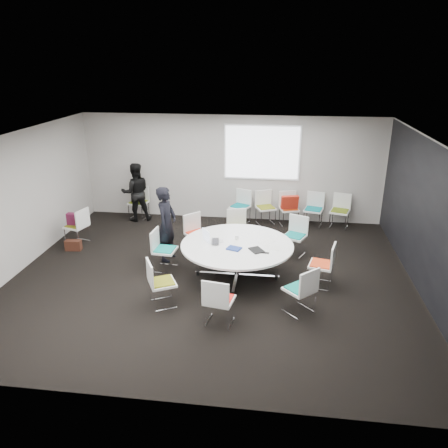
# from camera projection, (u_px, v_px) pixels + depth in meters

# --- Properties ---
(room_shell) EXTENTS (8.08, 7.08, 2.88)m
(room_shell) POSITION_uv_depth(u_px,v_px,m) (216.00, 212.00, 8.38)
(room_shell) COLOR black
(room_shell) RESTS_ON ground
(conference_table) EXTENTS (2.23, 2.23, 0.73)m
(conference_table) POSITION_uv_depth(u_px,v_px,m) (237.00, 253.00, 8.68)
(conference_table) COLOR silver
(conference_table) RESTS_ON ground
(projection_screen) EXTENTS (1.90, 0.03, 1.35)m
(projection_screen) POSITION_uv_depth(u_px,v_px,m) (262.00, 153.00, 11.34)
(projection_screen) COLOR white
(projection_screen) RESTS_ON room_shell
(chair_ring_a) EXTENTS (0.54, 0.55, 0.88)m
(chair_ring_a) POSITION_uv_depth(u_px,v_px,m) (321.00, 273.00, 8.45)
(chair_ring_a) COLOR silver
(chair_ring_a) RESTS_ON ground
(chair_ring_b) EXTENTS (0.60, 0.60, 0.88)m
(chair_ring_b) POSITION_uv_depth(u_px,v_px,m) (294.00, 243.00, 9.78)
(chair_ring_b) COLOR silver
(chair_ring_b) RESTS_ON ground
(chair_ring_c) EXTENTS (0.56, 0.56, 0.88)m
(chair_ring_c) POSITION_uv_depth(u_px,v_px,m) (238.00, 236.00, 10.19)
(chair_ring_c) COLOR silver
(chair_ring_c) RESTS_ON ground
(chair_ring_d) EXTENTS (0.64, 0.64, 0.88)m
(chair_ring_d) POSITION_uv_depth(u_px,v_px,m) (197.00, 241.00, 9.92)
(chair_ring_d) COLOR silver
(chair_ring_d) RESTS_ON ground
(chair_ring_e) EXTENTS (0.48, 0.49, 0.88)m
(chair_ring_e) POSITION_uv_depth(u_px,v_px,m) (165.00, 257.00, 9.09)
(chair_ring_e) COLOR silver
(chair_ring_e) RESTS_ON ground
(chair_ring_f) EXTENTS (0.61, 0.62, 0.88)m
(chair_ring_f) POSITION_uv_depth(u_px,v_px,m) (162.00, 291.00, 7.78)
(chair_ring_f) COLOR silver
(chair_ring_f) RESTS_ON ground
(chair_ring_g) EXTENTS (0.53, 0.52, 0.88)m
(chair_ring_g) POSITION_uv_depth(u_px,v_px,m) (219.00, 309.00, 7.22)
(chair_ring_g) COLOR silver
(chair_ring_g) RESTS_ON ground
(chair_ring_h) EXTENTS (0.64, 0.64, 0.88)m
(chair_ring_h) POSITION_uv_depth(u_px,v_px,m) (299.00, 298.00, 7.56)
(chair_ring_h) COLOR silver
(chair_ring_h) RESTS_ON ground
(chair_back_a) EXTENTS (0.60, 0.60, 0.88)m
(chair_back_a) POSITION_uv_depth(u_px,v_px,m) (240.00, 213.00, 11.69)
(chair_back_a) COLOR silver
(chair_back_a) RESTS_ON ground
(chair_back_b) EXTENTS (0.60, 0.59, 0.88)m
(chair_back_b) POSITION_uv_depth(u_px,v_px,m) (265.00, 214.00, 11.61)
(chair_back_b) COLOR silver
(chair_back_b) RESTS_ON ground
(chair_back_c) EXTENTS (0.56, 0.55, 0.88)m
(chair_back_c) POSITION_uv_depth(u_px,v_px,m) (289.00, 215.00, 11.53)
(chair_back_c) COLOR silver
(chair_back_c) RESTS_ON ground
(chair_back_d) EXTENTS (0.56, 0.55, 0.88)m
(chair_back_d) POSITION_uv_depth(u_px,v_px,m) (313.00, 216.00, 11.46)
(chair_back_d) COLOR silver
(chair_back_d) RESTS_ON ground
(chair_back_e) EXTENTS (0.57, 0.56, 0.88)m
(chair_back_e) POSITION_uv_depth(u_px,v_px,m) (339.00, 217.00, 11.35)
(chair_back_e) COLOR silver
(chair_back_e) RESTS_ON ground
(chair_spare_left) EXTENTS (0.55, 0.56, 0.88)m
(chair_spare_left) POSITION_uv_depth(u_px,v_px,m) (78.00, 233.00, 10.36)
(chair_spare_left) COLOR silver
(chair_spare_left) RESTS_ON ground
(chair_person_back) EXTENTS (0.53, 0.52, 0.88)m
(chair_person_back) POSITION_uv_depth(u_px,v_px,m) (139.00, 208.00, 12.03)
(chair_person_back) COLOR silver
(chair_person_back) RESTS_ON ground
(person_main) EXTENTS (0.48, 0.65, 1.65)m
(person_main) POSITION_uv_depth(u_px,v_px,m) (167.00, 224.00, 9.38)
(person_main) COLOR black
(person_main) RESTS_ON ground
(person_back) EXTENTS (0.94, 0.86, 1.58)m
(person_back) POSITION_uv_depth(u_px,v_px,m) (136.00, 192.00, 11.69)
(person_back) COLOR black
(person_back) RESTS_ON ground
(laptop) EXTENTS (0.27, 0.38, 0.03)m
(laptop) POSITION_uv_depth(u_px,v_px,m) (218.00, 242.00, 8.68)
(laptop) COLOR #333338
(laptop) RESTS_ON conference_table
(laptop_lid) EXTENTS (0.18, 0.26, 0.22)m
(laptop_lid) POSITION_uv_depth(u_px,v_px,m) (206.00, 235.00, 8.69)
(laptop_lid) COLOR silver
(laptop_lid) RESTS_ON conference_table
(notebook_black) EXTENTS (0.34, 0.37, 0.02)m
(notebook_black) POSITION_uv_depth(u_px,v_px,m) (257.00, 250.00, 8.31)
(notebook_black) COLOR black
(notebook_black) RESTS_ON conference_table
(tablet_folio) EXTENTS (0.31, 0.28, 0.03)m
(tablet_folio) POSITION_uv_depth(u_px,v_px,m) (234.00, 248.00, 8.38)
(tablet_folio) COLOR navy
(tablet_folio) RESTS_ON conference_table
(papers_right) EXTENTS (0.36, 0.36, 0.00)m
(papers_right) POSITION_uv_depth(u_px,v_px,m) (266.00, 242.00, 8.72)
(papers_right) COLOR white
(papers_right) RESTS_ON conference_table
(papers_front) EXTENTS (0.33, 0.25, 0.00)m
(papers_front) POSITION_uv_depth(u_px,v_px,m) (273.00, 247.00, 8.45)
(papers_front) COLOR silver
(papers_front) RESTS_ON conference_table
(cup) EXTENTS (0.08, 0.08, 0.09)m
(cup) POSITION_uv_depth(u_px,v_px,m) (237.00, 237.00, 8.81)
(cup) COLOR white
(cup) RESTS_ON conference_table
(phone) EXTENTS (0.15, 0.08, 0.01)m
(phone) POSITION_uv_depth(u_px,v_px,m) (265.00, 253.00, 8.21)
(phone) COLOR black
(phone) RESTS_ON conference_table
(maroon_bag) EXTENTS (0.40, 0.14, 0.28)m
(maroon_bag) POSITION_uv_depth(u_px,v_px,m) (76.00, 219.00, 10.25)
(maroon_bag) COLOR #561732
(maroon_bag) RESTS_ON chair_spare_left
(brown_bag) EXTENTS (0.37, 0.19, 0.24)m
(brown_bag) POSITION_uv_depth(u_px,v_px,m) (73.00, 245.00, 10.06)
(brown_bag) COLOR #3E1E14
(brown_bag) RESTS_ON ground
(red_jacket) EXTENTS (0.47, 0.26, 0.36)m
(red_jacket) POSITION_uv_depth(u_px,v_px,m) (290.00, 202.00, 11.17)
(red_jacket) COLOR #B22615
(red_jacket) RESTS_ON chair_back_c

